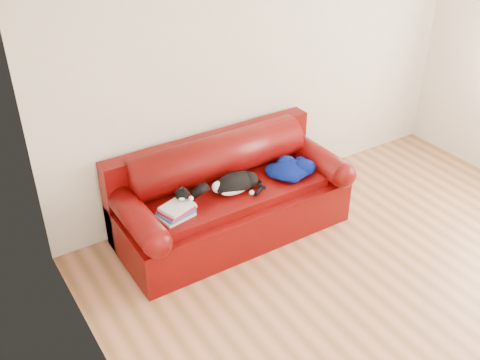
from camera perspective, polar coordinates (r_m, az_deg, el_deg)
The scene contains 7 objects.
ground at distance 4.81m, azimuth 16.16°, elevation -11.42°, with size 4.50×4.50×0.00m, color brown.
room_shell at distance 4.01m, azimuth 20.75°, elevation 7.21°, with size 4.52×4.02×2.61m.
sofa_base at distance 5.17m, azimuth -0.85°, elevation -3.11°, with size 2.10×0.90×0.50m.
sofa_back at distance 5.18m, azimuth -2.29°, elevation 0.96°, with size 2.10×1.01×0.88m.
book_stack at distance 4.65m, azimuth -6.49°, elevation -3.16°, with size 0.30×0.26×0.10m.
cat at distance 4.91m, azimuth -0.54°, elevation -0.37°, with size 0.57×0.32×0.22m.
blanket at distance 5.19m, azimuth 5.14°, elevation 1.14°, with size 0.45×0.37×0.14m.
Camera 1 is at (-2.89, -2.13, 3.21)m, focal length 42.00 mm.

